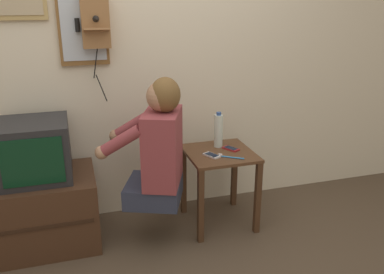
{
  "coord_description": "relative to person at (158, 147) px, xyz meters",
  "views": [
    {
      "loc": [
        -0.48,
        -1.78,
        1.64
      ],
      "look_at": [
        0.29,
        0.75,
        0.73
      ],
      "focal_mm": 38.0,
      "sensor_mm": 36.0,
      "label": 1
    }
  ],
  "objects": [
    {
      "name": "wall_back",
      "position": [
        -0.04,
        0.53,
        0.57
      ],
      "size": [
        6.8,
        0.05,
        2.55
      ],
      "color": "beige",
      "rests_on": "ground_plane"
    },
    {
      "name": "side_table",
      "position": [
        0.48,
        0.12,
        -0.26
      ],
      "size": [
        0.48,
        0.49,
        0.57
      ],
      "color": "#51331E",
      "rests_on": "ground_plane"
    },
    {
      "name": "person",
      "position": [
        0.0,
        0.0,
        0.0
      ],
      "size": [
        0.61,
        0.55,
        0.86
      ],
      "rotation": [
        0.0,
        0.0,
        1.19
      ],
      "color": "#2D3347",
      "rests_on": "ground_plane"
    },
    {
      "name": "tv_stand",
      "position": [
        -0.77,
        0.21,
        -0.45
      ],
      "size": [
        0.72,
        0.55,
        0.5
      ],
      "color": "#422819",
      "rests_on": "ground_plane"
    },
    {
      "name": "television",
      "position": [
        -0.78,
        0.21,
        -0.01
      ],
      "size": [
        0.44,
        0.44,
        0.39
      ],
      "color": "#232326",
      "rests_on": "tv_stand"
    },
    {
      "name": "wall_phone_antique",
      "position": [
        -0.32,
        0.44,
        0.78
      ],
      "size": [
        0.23,
        0.18,
        0.76
      ],
      "color": "olive"
    },
    {
      "name": "wall_mirror",
      "position": [
        -0.4,
        0.48,
        0.82
      ],
      "size": [
        0.33,
        0.03,
        0.66
      ],
      "color": "brown"
    },
    {
      "name": "cell_phone_held",
      "position": [
        0.4,
        0.06,
        -0.13
      ],
      "size": [
        0.11,
        0.14,
        0.01
      ],
      "rotation": [
        0.0,
        0.0,
        0.45
      ],
      "color": "silver",
      "rests_on": "side_table"
    },
    {
      "name": "cell_phone_spare",
      "position": [
        0.58,
        0.15,
        -0.13
      ],
      "size": [
        0.11,
        0.14,
        0.01
      ],
      "rotation": [
        0.0,
        0.0,
        0.51
      ],
      "color": "maroon",
      "rests_on": "side_table"
    },
    {
      "name": "water_bottle",
      "position": [
        0.51,
        0.23,
        -0.0
      ],
      "size": [
        0.06,
        0.06,
        0.27
      ],
      "color": "silver",
      "rests_on": "side_table"
    },
    {
      "name": "toothbrush",
      "position": [
        0.5,
        -0.01,
        -0.12
      ],
      "size": [
        0.16,
        0.11,
        0.02
      ],
      "rotation": [
        0.0,
        0.0,
        0.98
      ],
      "color": "#338CD8",
      "rests_on": "side_table"
    }
  ]
}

